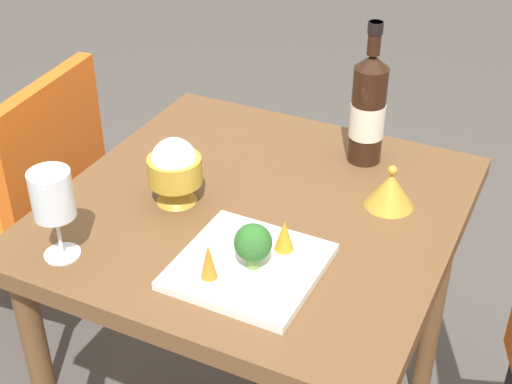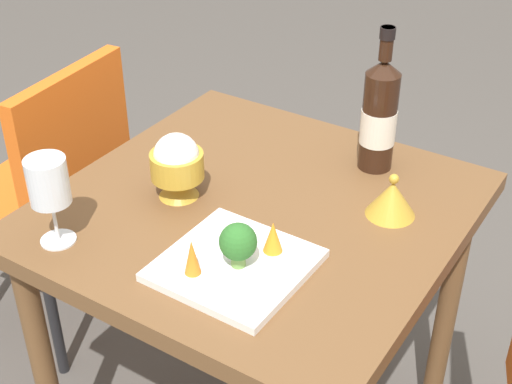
{
  "view_description": "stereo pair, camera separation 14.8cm",
  "coord_description": "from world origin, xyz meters",
  "px_view_note": "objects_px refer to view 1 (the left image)",
  "views": [
    {
      "loc": [
        1.12,
        0.54,
        1.56
      ],
      "look_at": [
        0.0,
        0.0,
        0.76
      ],
      "focal_mm": 51.43,
      "sensor_mm": 36.0,
      "label": 1
    },
    {
      "loc": [
        1.05,
        0.67,
        1.56
      ],
      "look_at": [
        0.0,
        0.0,
        0.76
      ],
      "focal_mm": 51.43,
      "sensor_mm": 36.0,
      "label": 2
    }
  ],
  "objects_px": {
    "wine_glass": "(52,197)",
    "broccoli_floret": "(253,243)",
    "wine_bottle": "(368,109)",
    "rice_bowl_lid": "(390,189)",
    "carrot_garnish_right": "(209,261)",
    "chair_by_wall": "(35,193)",
    "rice_bowl": "(175,170)",
    "serving_plate": "(249,266)",
    "carrot_garnish_left": "(284,235)"
  },
  "relations": [
    {
      "from": "wine_glass",
      "to": "broccoli_floret",
      "type": "bearing_deg",
      "value": 107.37
    },
    {
      "from": "wine_bottle",
      "to": "rice_bowl_lid",
      "type": "relative_size",
      "value": 3.21
    },
    {
      "from": "carrot_garnish_right",
      "to": "rice_bowl_lid",
      "type": "bearing_deg",
      "value": 150.89
    },
    {
      "from": "rice_bowl_lid",
      "to": "broccoli_floret",
      "type": "xyz_separation_m",
      "value": [
        0.32,
        -0.15,
        0.03
      ]
    },
    {
      "from": "chair_by_wall",
      "to": "rice_bowl_lid",
      "type": "distance_m",
      "value": 0.95
    },
    {
      "from": "rice_bowl",
      "to": "serving_plate",
      "type": "distance_m",
      "value": 0.28
    },
    {
      "from": "wine_glass",
      "to": "broccoli_floret",
      "type": "xyz_separation_m",
      "value": [
        -0.11,
        0.34,
        -0.06
      ]
    },
    {
      "from": "rice_bowl",
      "to": "carrot_garnish_left",
      "type": "distance_m",
      "value": 0.29
    },
    {
      "from": "serving_plate",
      "to": "rice_bowl",
      "type": "bearing_deg",
      "value": -120.61
    },
    {
      "from": "rice_bowl",
      "to": "chair_by_wall",
      "type": "bearing_deg",
      "value": -103.51
    },
    {
      "from": "broccoli_floret",
      "to": "rice_bowl",
      "type": "bearing_deg",
      "value": -120.27
    },
    {
      "from": "carrot_garnish_left",
      "to": "broccoli_floret",
      "type": "bearing_deg",
      "value": -22.77
    },
    {
      "from": "wine_bottle",
      "to": "serving_plate",
      "type": "height_order",
      "value": "wine_bottle"
    },
    {
      "from": "broccoli_floret",
      "to": "carrot_garnish_left",
      "type": "height_order",
      "value": "broccoli_floret"
    },
    {
      "from": "rice_bowl",
      "to": "carrot_garnish_left",
      "type": "xyz_separation_m",
      "value": [
        0.07,
        0.27,
        -0.03
      ]
    },
    {
      "from": "broccoli_floret",
      "to": "carrot_garnish_right",
      "type": "distance_m",
      "value": 0.08
    },
    {
      "from": "wine_glass",
      "to": "serving_plate",
      "type": "bearing_deg",
      "value": 108.61
    },
    {
      "from": "carrot_garnish_left",
      "to": "carrot_garnish_right",
      "type": "height_order",
      "value": "carrot_garnish_right"
    },
    {
      "from": "rice_bowl",
      "to": "rice_bowl_lid",
      "type": "relative_size",
      "value": 1.42
    },
    {
      "from": "rice_bowl",
      "to": "rice_bowl_lid",
      "type": "bearing_deg",
      "value": 113.45
    },
    {
      "from": "chair_by_wall",
      "to": "carrot_garnish_left",
      "type": "distance_m",
      "value": 0.85
    },
    {
      "from": "serving_plate",
      "to": "carrot_garnish_right",
      "type": "distance_m",
      "value": 0.09
    },
    {
      "from": "rice_bowl",
      "to": "rice_bowl_lid",
      "type": "distance_m",
      "value": 0.44
    },
    {
      "from": "wine_bottle",
      "to": "carrot_garnish_left",
      "type": "distance_m",
      "value": 0.41
    },
    {
      "from": "wine_bottle",
      "to": "carrot_garnish_left",
      "type": "bearing_deg",
      "value": -2.6
    },
    {
      "from": "rice_bowl_lid",
      "to": "rice_bowl",
      "type": "bearing_deg",
      "value": -66.55
    },
    {
      "from": "rice_bowl",
      "to": "carrot_garnish_right",
      "type": "distance_m",
      "value": 0.28
    },
    {
      "from": "chair_by_wall",
      "to": "carrot_garnish_left",
      "type": "bearing_deg",
      "value": -109.38
    },
    {
      "from": "rice_bowl_lid",
      "to": "carrot_garnish_right",
      "type": "bearing_deg",
      "value": -29.11
    },
    {
      "from": "wine_glass",
      "to": "serving_plate",
      "type": "relative_size",
      "value": 0.71
    },
    {
      "from": "wine_bottle",
      "to": "broccoli_floret",
      "type": "height_order",
      "value": "wine_bottle"
    },
    {
      "from": "wine_bottle",
      "to": "broccoli_floret",
      "type": "relative_size",
      "value": 3.74
    },
    {
      "from": "carrot_garnish_left",
      "to": "carrot_garnish_right",
      "type": "bearing_deg",
      "value": -33.18
    },
    {
      "from": "carrot_garnish_right",
      "to": "rice_bowl",
      "type": "bearing_deg",
      "value": -137.1
    },
    {
      "from": "rice_bowl_lid",
      "to": "serving_plate",
      "type": "relative_size",
      "value": 0.39
    },
    {
      "from": "serving_plate",
      "to": "rice_bowl_lid",
      "type": "bearing_deg",
      "value": 152.14
    },
    {
      "from": "rice_bowl",
      "to": "rice_bowl_lid",
      "type": "height_order",
      "value": "rice_bowl"
    },
    {
      "from": "carrot_garnish_left",
      "to": "wine_bottle",
      "type": "bearing_deg",
      "value": 177.4
    },
    {
      "from": "wine_glass",
      "to": "rice_bowl_lid",
      "type": "xyz_separation_m",
      "value": [
        -0.42,
        0.49,
        -0.09
      ]
    },
    {
      "from": "serving_plate",
      "to": "carrot_garnish_left",
      "type": "height_order",
      "value": "carrot_garnish_left"
    },
    {
      "from": "wine_bottle",
      "to": "carrot_garnish_left",
      "type": "relative_size",
      "value": 5.15
    },
    {
      "from": "wine_bottle",
      "to": "wine_glass",
      "type": "distance_m",
      "value": 0.7
    },
    {
      "from": "broccoli_floret",
      "to": "carrot_garnish_left",
      "type": "xyz_separation_m",
      "value": [
        -0.07,
        0.03,
        -0.02
      ]
    },
    {
      "from": "rice_bowl",
      "to": "broccoli_floret",
      "type": "relative_size",
      "value": 1.65
    },
    {
      "from": "wine_bottle",
      "to": "carrot_garnish_right",
      "type": "bearing_deg",
      "value": -10.99
    },
    {
      "from": "wine_glass",
      "to": "rice_bowl_lid",
      "type": "bearing_deg",
      "value": 130.51
    },
    {
      "from": "chair_by_wall",
      "to": "serving_plate",
      "type": "relative_size",
      "value": 3.35
    },
    {
      "from": "rice_bowl",
      "to": "carrot_garnish_right",
      "type": "relative_size",
      "value": 2.04
    },
    {
      "from": "rice_bowl_lid",
      "to": "carrot_garnish_right",
      "type": "relative_size",
      "value": 1.44
    },
    {
      "from": "carrot_garnish_right",
      "to": "serving_plate",
      "type": "bearing_deg",
      "value": 145.3
    }
  ]
}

